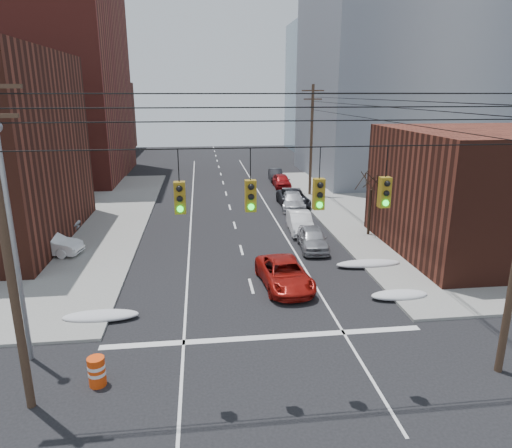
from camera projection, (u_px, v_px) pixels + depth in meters
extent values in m
cube|color=maroon|center=(9.00, 49.00, 52.41)|extent=(24.00, 20.00, 30.00)
cube|color=#461E15|center=(64.00, 118.00, 79.47)|extent=(22.00, 18.00, 12.00)
cube|color=gray|center=(404.00, 73.00, 54.61)|extent=(22.00, 20.00, 25.00)
cube|color=gray|center=(350.00, 88.00, 80.05)|extent=(20.00, 18.00, 22.00)
cylinder|color=#473323|center=(7.00, 253.00, 13.93)|extent=(0.28, 0.28, 11.00)
cylinder|color=#473323|center=(311.00, 142.00, 45.46)|extent=(0.28, 0.28, 11.00)
cube|color=#473323|center=(313.00, 91.00, 44.10)|extent=(2.20, 0.12, 0.12)
cube|color=#473323|center=(313.00, 99.00, 44.32)|extent=(1.80, 0.12, 0.12)
cylinder|color=black|center=(283.00, 147.00, 14.05)|extent=(17.00, 0.04, 0.04)
cylinder|color=black|center=(178.00, 166.00, 13.82)|extent=(0.03, 0.03, 1.00)
cube|color=olive|center=(180.00, 198.00, 14.10)|extent=(0.35, 0.30, 1.00)
sphere|color=black|center=(179.00, 189.00, 13.85)|extent=(0.20, 0.20, 0.20)
sphere|color=black|center=(180.00, 199.00, 13.94)|extent=(0.20, 0.20, 0.20)
sphere|color=#0CE526|center=(180.00, 209.00, 14.03)|extent=(0.20, 0.20, 0.20)
cylinder|color=black|center=(250.00, 164.00, 14.08)|extent=(0.03, 0.03, 1.00)
cube|color=olive|center=(251.00, 196.00, 14.35)|extent=(0.35, 0.30, 1.00)
sphere|color=black|center=(251.00, 187.00, 14.10)|extent=(0.20, 0.20, 0.20)
sphere|color=black|center=(251.00, 197.00, 14.19)|extent=(0.20, 0.20, 0.20)
sphere|color=#0CE526|center=(251.00, 207.00, 14.28)|extent=(0.20, 0.20, 0.20)
cylinder|color=black|center=(320.00, 163.00, 14.33)|extent=(0.03, 0.03, 1.00)
cube|color=olive|center=(319.00, 194.00, 14.61)|extent=(0.35, 0.30, 1.00)
sphere|color=black|center=(320.00, 185.00, 14.36)|extent=(0.20, 0.20, 0.20)
sphere|color=black|center=(320.00, 195.00, 14.45)|extent=(0.20, 0.20, 0.20)
sphere|color=#0CE526|center=(320.00, 205.00, 14.54)|extent=(0.20, 0.20, 0.20)
cylinder|color=black|center=(387.00, 162.00, 14.59)|extent=(0.03, 0.03, 1.00)
cube|color=olive|center=(384.00, 192.00, 14.86)|extent=(0.35, 0.30, 1.00)
sphere|color=black|center=(387.00, 184.00, 14.61)|extent=(0.20, 0.20, 0.20)
sphere|color=black|center=(387.00, 193.00, 14.70)|extent=(0.20, 0.20, 0.20)
sphere|color=#0CE526|center=(386.00, 203.00, 14.79)|extent=(0.20, 0.20, 0.20)
cylinder|color=gray|center=(15.00, 253.00, 16.95)|extent=(0.18, 0.18, 9.00)
cylinder|color=black|center=(370.00, 213.00, 33.28)|extent=(0.20, 0.20, 3.50)
cylinder|color=black|center=(376.00, 181.00, 32.79)|extent=(0.27, 0.82, 1.19)
cylinder|color=black|center=(372.00, 179.00, 33.18)|extent=(1.17, 0.54, 1.38)
cylinder|color=black|center=(363.00, 178.00, 33.26)|extent=(1.44, 1.00, 1.48)
cylinder|color=black|center=(366.00, 182.00, 32.64)|extent=(0.17, 0.84, 1.19)
cylinder|color=black|center=(368.00, 182.00, 32.16)|extent=(0.82, 0.99, 1.40)
cylinder|color=black|center=(377.00, 182.00, 31.79)|extent=(1.74, 0.21, 1.43)
cylinder|color=black|center=(377.00, 182.00, 32.46)|extent=(0.48, 0.73, 1.20)
ellipsoid|color=silver|center=(101.00, 316.00, 21.25)|extent=(3.50, 1.08, 0.42)
ellipsoid|color=silver|center=(399.00, 295.00, 23.44)|extent=(3.00, 1.08, 0.42)
ellipsoid|color=silver|center=(368.00, 264.00, 27.73)|extent=(4.00, 1.08, 0.42)
imported|color=#9C140E|center=(284.00, 274.00, 24.81)|extent=(2.84, 5.40, 1.45)
imported|color=#9F9FA4|center=(313.00, 238.00, 30.74)|extent=(2.12, 4.55, 1.51)
imported|color=white|center=(300.00, 222.00, 34.58)|extent=(1.92, 4.73, 1.52)
imported|color=black|center=(293.00, 198.00, 42.43)|extent=(2.52, 5.46, 1.52)
imported|color=silver|center=(293.00, 201.00, 41.47)|extent=(2.74, 5.34, 1.48)
imported|color=maroon|center=(282.00, 181.00, 50.82)|extent=(1.89, 4.42, 1.49)
imported|color=black|center=(276.00, 175.00, 54.85)|extent=(1.66, 4.27, 1.39)
imported|color=white|center=(48.00, 244.00, 29.25)|extent=(4.50, 2.37, 1.41)
imported|color=#B0AFB4|center=(45.00, 222.00, 34.30)|extent=(5.18, 2.63, 1.40)
imported|color=#A7A6AB|center=(1.00, 210.00, 38.17)|extent=(3.99, 2.49, 1.27)
cylinder|color=#E8410C|center=(97.00, 372.00, 16.43)|extent=(0.78, 0.78, 1.11)
cylinder|color=white|center=(96.00, 366.00, 16.37)|extent=(0.80, 0.80, 0.13)
cylinder|color=white|center=(97.00, 373.00, 16.44)|extent=(0.80, 0.80, 0.13)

